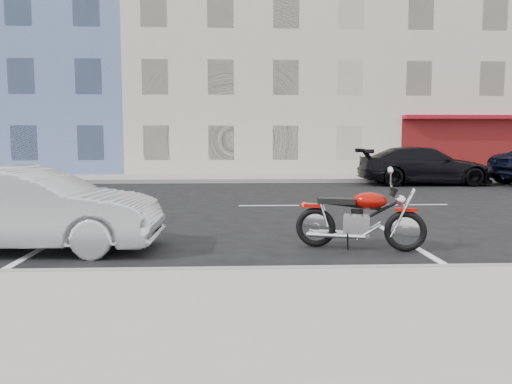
# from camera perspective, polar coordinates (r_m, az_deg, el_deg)

# --- Properties ---
(ground) EXTENTS (120.00, 120.00, 0.00)m
(ground) POSITION_cam_1_polar(r_m,az_deg,el_deg) (13.47, 10.01, -1.50)
(ground) COLOR black
(ground) RESTS_ON ground
(sidewalk_far) EXTENTS (80.00, 3.40, 0.15)m
(sidewalk_far) POSITION_cam_1_polar(r_m,az_deg,el_deg) (21.89, -8.00, 1.57)
(sidewalk_far) COLOR gray
(sidewalk_far) RESTS_ON ground
(curb_near) EXTENTS (80.00, 0.12, 0.16)m
(curb_near) POSITION_cam_1_polar(r_m,az_deg,el_deg) (6.59, -21.07, -8.92)
(curb_near) COLOR gray
(curb_near) RESTS_ON ground
(curb_far) EXTENTS (80.00, 0.12, 0.16)m
(curb_far) POSITION_cam_1_polar(r_m,az_deg,el_deg) (20.21, -8.45, 1.22)
(curb_far) COLOR gray
(curb_far) RESTS_ON ground
(bldg_blue) EXTENTS (12.00, 12.00, 13.00)m
(bldg_blue) POSITION_cam_1_polar(r_m,az_deg,el_deg) (31.71, -23.73, 14.12)
(bldg_blue) COLOR slate
(bldg_blue) RESTS_ON ground
(bldg_cream) EXTENTS (12.00, 12.00, 11.50)m
(bldg_cream) POSITION_cam_1_polar(r_m,az_deg,el_deg) (29.62, -0.78, 13.76)
(bldg_cream) COLOR beige
(bldg_cream) RESTS_ON ground
(bldg_corner) EXTENTS (14.00, 12.00, 12.50)m
(bldg_corner) POSITION_cam_1_polar(r_m,az_deg,el_deg) (32.79, 23.27, 13.41)
(bldg_corner) COLOR #BDB5A5
(bldg_corner) RESTS_ON ground
(motorcycle) EXTENTS (1.98, 0.87, 1.02)m
(motorcycle) POSITION_cam_1_polar(r_m,az_deg,el_deg) (8.05, 16.91, -3.31)
(motorcycle) COLOR black
(motorcycle) RESTS_ON ground
(sedan_silver) EXTENTS (4.04, 1.51, 1.32)m
(sedan_silver) POSITION_cam_1_polar(r_m,az_deg,el_deg) (8.51, -24.51, -1.78)
(sedan_silver) COLOR #ADB0B5
(sedan_silver) RESTS_ON ground
(car_far) EXTENTS (5.07, 2.13, 1.46)m
(car_far) POSITION_cam_1_polar(r_m,az_deg,el_deg) (20.40, 18.63, 2.85)
(car_far) COLOR black
(car_far) RESTS_ON ground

